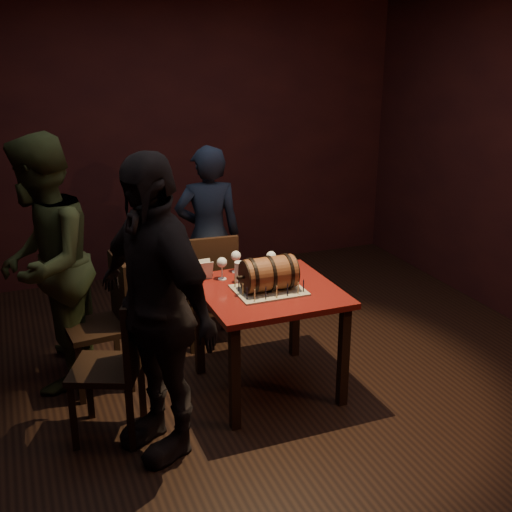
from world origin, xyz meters
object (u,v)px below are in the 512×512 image
object	(u,v)px
person_left_front	(154,308)
wine_glass_mid	(236,257)
pint_of_ale	(240,273)
person_back	(209,236)
wine_glass_left	(222,263)
chair_back	(210,284)
wine_glass_right	(271,257)
chair_left_front	(118,359)
person_left_rear	(44,265)
barrel_cake	(269,274)
chair_left_rear	(107,316)
pub_table	(268,304)

from	to	relation	value
person_left_front	wine_glass_mid	bearing A→B (deg)	114.73
pint_of_ale	person_back	world-z (taller)	person_back
wine_glass_left	chair_back	distance (m)	0.60
person_back	chair_back	bearing A→B (deg)	81.85
wine_glass_right	person_left_front	bearing A→B (deg)	-146.79
chair_left_front	person_left_rear	size ratio (longest dim) A/B	0.53
chair_back	person_back	size ratio (longest dim) A/B	0.61
barrel_cake	chair_back	xyz separation A→B (m)	(-0.16, 0.81, -0.35)
wine_glass_left	chair_back	xyz separation A→B (m)	(0.06, 0.49, -0.35)
wine_glass_right	chair_left_rear	world-z (taller)	chair_left_rear
person_back	chair_left_front	bearing A→B (deg)	63.20
wine_glass_right	chair_back	xyz separation A→B (m)	(-0.30, 0.50, -0.35)
barrel_cake	wine_glass_left	xyz separation A→B (m)	(-0.22, 0.32, -0.01)
barrel_cake	person_left_front	world-z (taller)	person_left_front
chair_back	person_back	distance (m)	0.56
person_back	person_left_front	world-z (taller)	person_left_front
chair_left_rear	person_left_rear	distance (m)	0.55
chair_back	pub_table	bearing A→B (deg)	-77.52
pint_of_ale	chair_left_front	distance (m)	1.02
wine_glass_left	person_back	distance (m)	1.01
chair_left_front	wine_glass_left	bearing A→B (deg)	29.26
pub_table	wine_glass_mid	distance (m)	0.44
wine_glass_mid	person_back	world-z (taller)	person_back
wine_glass_mid	person_left_rear	world-z (taller)	person_left_rear
wine_glass_right	chair_left_rear	bearing A→B (deg)	170.71
person_left_rear	barrel_cake	bearing A→B (deg)	79.91
chair_left_rear	person_back	distance (m)	1.29
wine_glass_left	barrel_cake	bearing A→B (deg)	-55.47
person_back	person_left_front	size ratio (longest dim) A/B	0.85
pint_of_ale	barrel_cake	bearing A→B (deg)	-59.26
wine_glass_right	person_left_rear	distance (m)	1.56
wine_glass_left	pint_of_ale	size ratio (longest dim) A/B	1.07
chair_left_rear	chair_left_front	size ratio (longest dim) A/B	1.00
wine_glass_left	chair_left_rear	bearing A→B (deg)	166.72
pint_of_ale	chair_back	distance (m)	0.67
wine_glass_right	pint_of_ale	distance (m)	0.30
wine_glass_left	chair_left_front	bearing A→B (deg)	-150.74
chair_left_front	person_back	world-z (taller)	person_back
pint_of_ale	person_back	xyz separation A→B (m)	(0.12, 1.09, -0.06)
chair_back	chair_left_rear	size ratio (longest dim) A/B	1.00
person_back	pub_table	bearing A→B (deg)	99.67
pint_of_ale	person_left_rear	distance (m)	1.33
wine_glass_left	person_left_rear	bearing A→B (deg)	161.66
barrel_cake	wine_glass_mid	bearing A→B (deg)	101.01
person_left_front	person_back	bearing A→B (deg)	133.15
wine_glass_left	person_left_rear	world-z (taller)	person_left_rear
barrel_cake	pint_of_ale	distance (m)	0.25
wine_glass_left	chair_left_front	distance (m)	0.99
pub_table	barrel_cake	size ratio (longest dim) A/B	2.24
pub_table	chair_back	xyz separation A→B (m)	(-0.17, 0.77, -0.12)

